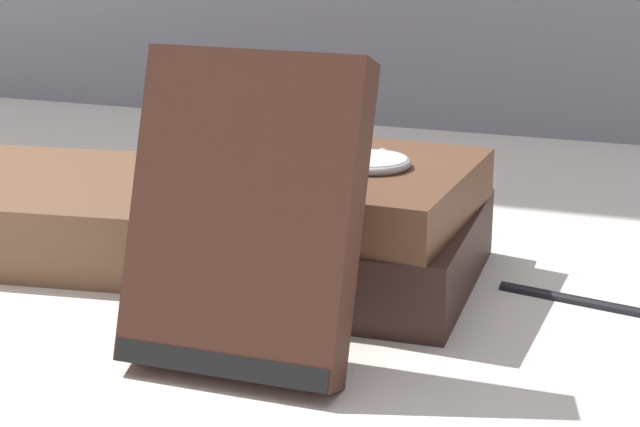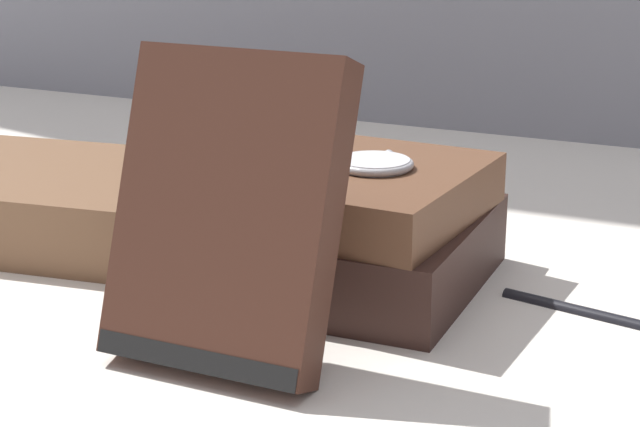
{
  "view_description": "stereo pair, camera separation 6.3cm",
  "coord_description": "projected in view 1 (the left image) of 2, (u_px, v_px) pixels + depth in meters",
  "views": [
    {
      "loc": [
        0.23,
        -0.59,
        0.25
      ],
      "look_at": [
        0.02,
        -0.0,
        0.05
      ],
      "focal_mm": 60.0,
      "sensor_mm": 36.0,
      "label": 1
    },
    {
      "loc": [
        0.29,
        -0.57,
        0.25
      ],
      "look_at": [
        0.02,
        -0.0,
        0.05
      ],
      "focal_mm": 60.0,
      "sensor_mm": 36.0,
      "label": 2
    }
  ],
  "objects": [
    {
      "name": "book_flat_top",
      "position": [
        319.0,
        186.0,
        0.68
      ],
      "size": [
        0.19,
        0.16,
        0.03
      ],
      "rotation": [
        0.0,
        0.0,
        -0.05
      ],
      "color": "brown",
      "rests_on": "book_flat_bottom"
    },
    {
      "name": "fountain_pen",
      "position": [
        600.0,
        300.0,
        0.65
      ],
      "size": [
        0.13,
        0.03,
        0.01
      ],
      "rotation": [
        0.0,
        0.0,
        -0.2
      ],
      "color": "black",
      "rests_on": "ground_plane"
    },
    {
      "name": "book_side_left",
      "position": [
        29.0,
        209.0,
        0.76
      ],
      "size": [
        0.28,
        0.2,
        0.05
      ],
      "rotation": [
        0.0,
        0.0,
        0.14
      ],
      "color": "brown",
      "rests_on": "ground_plane"
    },
    {
      "name": "book_flat_bottom",
      "position": [
        320.0,
        245.0,
        0.69
      ],
      "size": [
        0.19,
        0.17,
        0.05
      ],
      "rotation": [
        0.0,
        0.0,
        0.03
      ],
      "color": "#331E19",
      "rests_on": "ground_plane"
    },
    {
      "name": "ground_plane",
      "position": [
        290.0,
        289.0,
        0.68
      ],
      "size": [
        3.0,
        3.0,
        0.0
      ],
      "primitive_type": "plane",
      "color": "silver"
    },
    {
      "name": "book_leaning_front",
      "position": [
        244.0,
        224.0,
        0.55
      ],
      "size": [
        0.12,
        0.08,
        0.17
      ],
      "rotation": [
        -0.34,
        0.0,
        0.0
      ],
      "color": "#422319",
      "rests_on": "ground_plane"
    },
    {
      "name": "pocket_watch",
      "position": [
        372.0,
        162.0,
        0.66
      ],
      "size": [
        0.05,
        0.05,
        0.01
      ],
      "color": "silver",
      "rests_on": "book_flat_top"
    },
    {
      "name": "reading_glasses",
      "position": [
        317.0,
        197.0,
        0.87
      ],
      "size": [
        0.12,
        0.08,
        0.0
      ],
      "rotation": [
        0.0,
        0.0,
        -0.27
      ],
      "color": "black",
      "rests_on": "ground_plane"
    }
  ]
}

